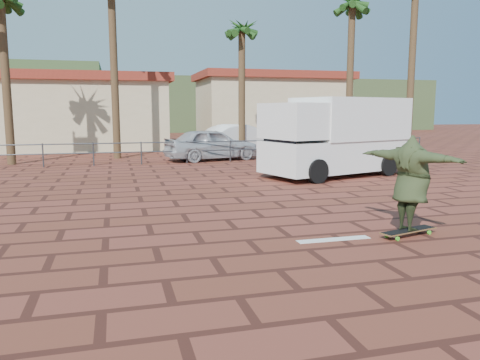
% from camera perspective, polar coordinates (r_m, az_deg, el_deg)
% --- Properties ---
extents(ground, '(120.00, 120.00, 0.00)m').
position_cam_1_polar(ground, '(9.59, 4.39, -5.67)').
color(ground, brown).
rests_on(ground, ground).
extents(paint_stripe, '(1.40, 0.22, 0.01)m').
position_cam_1_polar(paint_stripe, '(8.79, 11.36, -7.11)').
color(paint_stripe, white).
rests_on(paint_stripe, ground).
extents(guardrail, '(24.06, 0.06, 1.00)m').
position_cam_1_polar(guardrail, '(21.06, -6.50, 3.89)').
color(guardrail, '#47494F').
rests_on(guardrail, ground).
extents(palm_far_left, '(2.40, 2.40, 8.25)m').
position_cam_1_polar(palm_far_left, '(23.14, -27.20, 18.76)').
color(palm_far_left, brown).
rests_on(palm_far_left, ground).
extents(palm_center, '(2.40, 2.40, 7.75)m').
position_cam_1_polar(palm_center, '(25.47, 0.22, 17.55)').
color(palm_center, brown).
rests_on(palm_center, ground).
extents(palm_right, '(2.40, 2.40, 9.05)m').
position_cam_1_polar(palm_right, '(26.31, 13.53, 19.73)').
color(palm_right, brown).
rests_on(palm_right, ground).
extents(building_west, '(12.60, 7.60, 4.50)m').
position_cam_1_polar(building_west, '(30.90, -20.59, 7.82)').
color(building_west, beige).
rests_on(building_west, ground).
extents(building_east, '(10.60, 6.60, 5.00)m').
position_cam_1_polar(building_east, '(34.60, 3.75, 8.77)').
color(building_east, beige).
rests_on(building_east, ground).
extents(hill_front, '(70.00, 18.00, 6.00)m').
position_cam_1_polar(hill_front, '(58.85, -12.14, 8.91)').
color(hill_front, '#384C28').
rests_on(hill_front, ground).
extents(longboard, '(1.28, 0.60, 0.12)m').
position_cam_1_polar(longboard, '(9.37, 19.85, -5.85)').
color(longboard, olive).
rests_on(longboard, ground).
extents(skateboarder, '(1.27, 2.25, 1.77)m').
position_cam_1_polar(skateboarder, '(9.20, 20.13, -0.36)').
color(skateboarder, '#2F3B1F').
rests_on(skateboarder, longboard).
extents(campervan, '(5.80, 3.74, 2.79)m').
position_cam_1_polar(campervan, '(17.23, 11.68, 5.39)').
color(campervan, white).
rests_on(campervan, ground).
extents(car_silver, '(4.73, 2.69, 1.52)m').
position_cam_1_polar(car_silver, '(22.27, -3.47, 4.38)').
color(car_silver, '#B6B8BD').
rests_on(car_silver, ground).
extents(car_white, '(5.09, 3.33, 1.58)m').
position_cam_1_polar(car_white, '(26.21, 0.00, 5.08)').
color(car_white, white).
rests_on(car_white, ground).
extents(street_sign, '(0.42, 0.07, 2.06)m').
position_cam_1_polar(street_sign, '(21.03, 11.77, 5.85)').
color(street_sign, gray).
rests_on(street_sign, ground).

